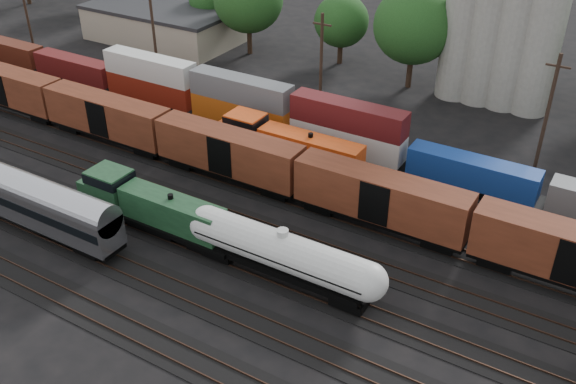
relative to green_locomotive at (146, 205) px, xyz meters
The scene contains 12 objects.
ground 14.90m from the green_locomotive, 19.89° to the left, with size 600.00×600.00×0.00m, color black.
tracks 14.89m from the green_locomotive, 19.89° to the left, with size 180.00×33.20×0.20m.
green_locomotive is the anchor object (origin of this frame).
tank_car_a 13.30m from the green_locomotive, ahead, with size 16.72×2.99×4.38m.
passenger_coach 11.23m from the green_locomotive, 153.51° to the right, with size 22.30×2.75×5.06m.
orange_locomotive 15.60m from the green_locomotive, 74.12° to the left, with size 17.55×2.93×4.39m.
boxcar_string 19.50m from the green_locomotive, 30.88° to the left, with size 169.00×2.90×4.20m.
container_wall 34.93m from the green_locomotive, 34.93° to the left, with size 183.29×2.60×5.80m.
grain_silo 45.30m from the green_locomotive, 67.35° to the left, with size 13.40×5.00×29.00m.
industrial_sheds 45.15m from the green_locomotive, 63.07° to the left, with size 119.38×17.26×5.10m.
tree_band 44.24m from the green_locomotive, 80.99° to the left, with size 163.71×16.41×13.95m.
utility_poles 30.57m from the green_locomotive, 62.89° to the left, with size 122.20×0.36×12.00m.
Camera 1 is at (19.30, -37.35, 31.45)m, focal length 40.00 mm.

